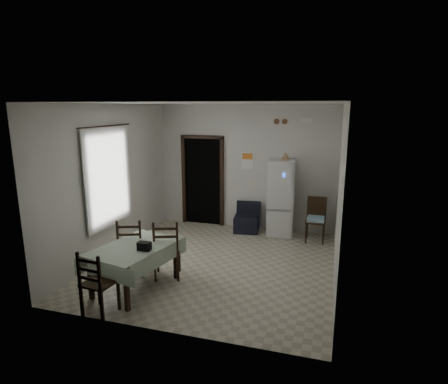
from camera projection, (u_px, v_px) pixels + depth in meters
name	position (u px, v px, depth m)	size (l,w,h in m)	color
ground	(216.00, 263.00, 6.95)	(4.50, 4.50, 0.00)	#B4AC93
ceiling	(216.00, 103.00, 6.30)	(4.20, 4.50, 0.02)	white
wall_back	(245.00, 168.00, 8.73)	(4.20, 0.02, 2.90)	silver
wall_front	(159.00, 225.00, 4.53)	(4.20, 0.02, 2.90)	silver
wall_left	(112.00, 181.00, 7.21)	(0.02, 4.50, 2.90)	silver
wall_right	(340.00, 195.00, 6.04)	(0.02, 4.50, 2.90)	silver
doorway	(206.00, 180.00, 9.30)	(1.06, 0.52, 2.22)	black
window_recess	(104.00, 177.00, 7.02)	(0.10, 1.20, 1.60)	silver
curtain	(109.00, 177.00, 6.99)	(0.02, 1.45, 1.85)	silver
curtain_rod	(106.00, 126.00, 6.77)	(0.02, 0.02, 1.60)	black
calendar	(247.00, 161.00, 8.67)	(0.28, 0.02, 0.40)	white
calendar_image	(247.00, 156.00, 8.64)	(0.24, 0.01, 0.14)	orange
light_switch	(251.00, 183.00, 8.76)	(0.08, 0.02, 0.12)	beige
vent_left	(277.00, 121.00, 8.28)	(0.12, 0.12, 0.03)	brown
vent_right	(285.00, 122.00, 8.23)	(0.12, 0.12, 0.03)	brown
emergency_light	(306.00, 120.00, 8.07)	(0.25, 0.07, 0.09)	white
fridge	(281.00, 198.00, 8.32)	(0.56, 0.56, 1.71)	silver
tan_cone	(286.00, 156.00, 8.09)	(0.20, 0.20, 0.17)	tan
navy_seat	(247.00, 218.00, 8.65)	(0.56, 0.54, 0.67)	black
corner_chair	(316.00, 220.00, 7.98)	(0.41, 0.41, 0.95)	black
dining_table	(136.00, 267.00, 5.93)	(0.90, 1.37, 0.71)	#98AB92
black_bag	(144.00, 246.00, 5.67)	(0.20, 0.12, 0.13)	black
dining_chair_far_left	(132.00, 246.00, 6.43)	(0.43, 0.43, 1.01)	black
dining_chair_far_right	(167.00, 248.00, 6.30)	(0.44, 0.44, 1.02)	black
dining_chair_near_head	(99.00, 282.00, 5.17)	(0.41, 0.41, 0.95)	black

